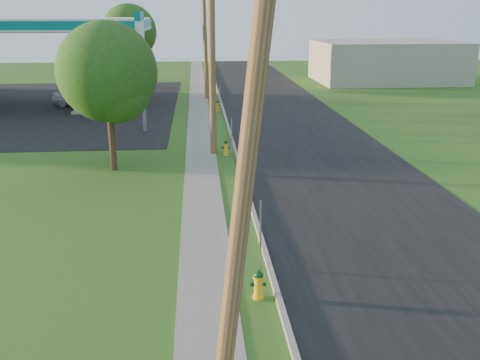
% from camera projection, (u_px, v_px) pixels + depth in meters
% --- Properties ---
extents(road, '(8.00, 120.00, 0.02)m').
position_uv_depth(road, '(352.00, 196.00, 20.67)').
color(road, black).
rests_on(road, ground).
extents(curb, '(0.15, 120.00, 0.15)m').
position_uv_depth(curb, '(249.00, 197.00, 20.34)').
color(curb, gray).
rests_on(curb, ground).
extents(sidewalk, '(1.50, 120.00, 0.03)m').
position_uv_depth(sidewalk, '(203.00, 200.00, 20.23)').
color(sidewalk, gray).
rests_on(sidewalk, ground).
extents(forecourt, '(26.00, 28.00, 0.02)m').
position_uv_depth(forecourt, '(1.00, 107.00, 40.00)').
color(forecourt, black).
rests_on(forecourt, ground).
extents(utility_pole_near, '(1.40, 0.32, 9.48)m').
position_uv_depth(utility_pole_near, '(248.00, 146.00, 8.38)').
color(utility_pole_near, brown).
rests_on(utility_pole_near, ground).
extents(utility_pole_mid, '(1.40, 0.32, 9.80)m').
position_uv_depth(utility_pole_mid, '(212.00, 53.00, 25.45)').
color(utility_pole_mid, brown).
rests_on(utility_pole_mid, ground).
extents(utility_pole_far, '(1.40, 0.32, 9.50)m').
position_uv_depth(utility_pole_far, '(205.00, 38.00, 42.61)').
color(utility_pole_far, brown).
rests_on(utility_pole_far, ground).
extents(sign_post_near, '(0.05, 0.04, 2.00)m').
position_uv_depth(sign_post_near, '(260.00, 236.00, 14.53)').
color(sign_post_near, gray).
rests_on(sign_post_near, ground).
extents(sign_post_mid, '(0.05, 0.04, 2.00)m').
position_uv_depth(sign_post_mid, '(232.00, 138.00, 25.75)').
color(sign_post_mid, gray).
rests_on(sign_post_mid, ground).
extents(sign_post_far, '(0.05, 0.04, 2.00)m').
position_uv_depth(sign_post_far, '(220.00, 99.00, 37.35)').
color(sign_post_far, gray).
rests_on(sign_post_far, ground).
extents(gas_canopy, '(18.18, 9.18, 6.40)m').
position_uv_depth(gas_canopy, '(19.00, 25.00, 38.39)').
color(gas_canopy, silver).
rests_on(gas_canopy, ground).
extents(fuel_pump_ne, '(1.20, 3.20, 1.90)m').
position_uv_depth(fuel_pump_ne, '(84.00, 101.00, 38.39)').
color(fuel_pump_ne, gray).
rests_on(fuel_pump_ne, ground).
extents(fuel_pump_se, '(1.20, 3.20, 1.90)m').
position_uv_depth(fuel_pump_se, '(94.00, 93.00, 42.19)').
color(fuel_pump_se, gray).
rests_on(fuel_pump_se, ground).
extents(price_pylon, '(0.34, 2.04, 6.85)m').
position_uv_depth(price_pylon, '(140.00, 38.00, 30.23)').
color(price_pylon, gray).
rests_on(price_pylon, ground).
extents(distant_building, '(14.00, 10.00, 4.00)m').
position_uv_depth(distant_building, '(386.00, 62.00, 54.39)').
color(distant_building, gray).
rests_on(distant_building, ground).
extents(tree_verge, '(4.30, 4.30, 6.52)m').
position_uv_depth(tree_verge, '(110.00, 76.00, 22.86)').
color(tree_verge, '#322616').
rests_on(tree_verge, ground).
extents(tree_lot, '(5.01, 5.01, 7.59)m').
position_uv_depth(tree_lot, '(130.00, 34.00, 48.81)').
color(tree_lot, '#322616').
rests_on(tree_lot, ground).
extents(hydrant_near, '(0.41, 0.36, 0.78)m').
position_uv_depth(hydrant_near, '(258.00, 284.00, 13.19)').
color(hydrant_near, yellow).
rests_on(hydrant_near, ground).
extents(hydrant_mid, '(0.41, 0.36, 0.79)m').
position_uv_depth(hydrant_mid, '(226.00, 148.00, 26.47)').
color(hydrant_mid, yellow).
rests_on(hydrant_mid, ground).
extents(hydrant_far, '(0.42, 0.38, 0.81)m').
position_uv_depth(hydrant_far, '(217.00, 106.00, 38.21)').
color(hydrant_far, gold).
rests_on(hydrant_far, ground).
extents(car_silver, '(4.31, 2.34, 1.39)m').
position_uv_depth(car_silver, '(80.00, 97.00, 40.34)').
color(car_silver, silver).
rests_on(car_silver, ground).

